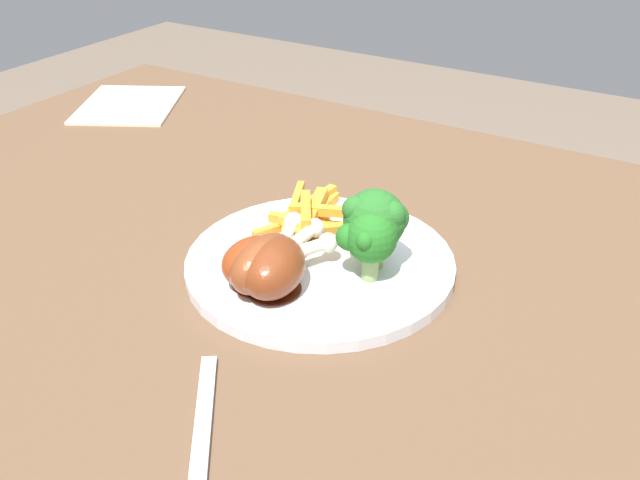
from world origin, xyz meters
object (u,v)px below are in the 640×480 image
carrot_fries_pile (312,219)px  fork (201,448)px  broccoli_floret_front (370,238)px  chicken_drumstick_far (271,264)px  chicken_drumstick_near (261,262)px  dining_table (321,338)px  broccoli_floret_middle (377,220)px  chicken_drumstick_extra (268,261)px  dinner_plate (320,263)px

carrot_fries_pile → fork: bearing=106.9°
broccoli_floret_front → chicken_drumstick_far: size_ratio=0.48×
chicken_drumstick_near → chicken_drumstick_far: bearing=-179.1°
dining_table → broccoli_floret_middle: (-0.06, -0.00, 0.16)m
carrot_fries_pile → chicken_drumstick_far: bearing=102.6°
chicken_drumstick_extra → dining_table: bearing=-97.1°
dining_table → chicken_drumstick_near: chicken_drumstick_near is taller
broccoli_floret_middle → carrot_fries_pile: (0.09, -0.03, -0.04)m
dinner_plate → broccoli_floret_middle: size_ratio=3.33×
carrot_fries_pile → chicken_drumstick_near: bearing=97.4°
carrot_fries_pile → chicken_drumstick_extra: size_ratio=0.98×
carrot_fries_pile → broccoli_floret_middle: bearing=161.3°
fork → dinner_plate: bearing=156.4°
dining_table → broccoli_floret_front: broccoli_floret_front is taller
chicken_drumstick_far → carrot_fries_pile: bearing=-77.4°
broccoli_floret_front → broccoli_floret_middle: 0.02m
broccoli_floret_front → broccoli_floret_middle: size_ratio=0.85×
broccoli_floret_front → chicken_drumstick_far: 0.09m
carrot_fries_pile → fork: 0.30m
chicken_drumstick_near → fork: chicken_drumstick_near is taller
dining_table → dinner_plate: bearing=118.3°
chicken_drumstick_extra → fork: (-0.07, 0.18, -0.03)m
chicken_drumstick_far → fork: 0.19m
broccoli_floret_front → chicken_drumstick_extra: 0.09m
chicken_drumstick_near → broccoli_floret_front: bearing=-144.4°
broccoli_floret_front → fork: broccoli_floret_front is taller
fork → broccoli_floret_front: bearing=143.2°
dinner_plate → broccoli_floret_front: (-0.06, 0.01, 0.05)m
broccoli_floret_middle → fork: (0.00, 0.26, -0.06)m
carrot_fries_pile → chicken_drumstick_extra: chicken_drumstick_extra is taller
broccoli_floret_front → carrot_fries_pile: (0.09, -0.05, -0.03)m
chicken_drumstick_near → broccoli_floret_middle: bearing=-133.6°
chicken_drumstick_far → dinner_plate: bearing=-101.4°
broccoli_floret_middle → broccoli_floret_front: bearing=100.9°
dining_table → dinner_plate: dinner_plate is taller
broccoli_floret_front → chicken_drumstick_extra: (0.07, 0.06, -0.02)m
dinner_plate → carrot_fries_pile: 0.06m
chicken_drumstick_far → chicken_drumstick_near: bearing=0.9°
broccoli_floret_front → chicken_drumstick_extra: broccoli_floret_front is taller
dinner_plate → chicken_drumstick_extra: (0.02, 0.06, 0.03)m
broccoli_floret_middle → fork: broccoli_floret_middle is taller
broccoli_floret_front → fork: bearing=88.5°
dinner_plate → broccoli_floret_front: 0.07m
fork → carrot_fries_pile: bearing=161.6°
carrot_fries_pile → dining_table: bearing=133.6°
broccoli_floret_front → carrot_fries_pile: size_ratio=0.50×
chicken_drumstick_extra → carrot_fries_pile: bearing=-79.4°
chicken_drumstick_extra → broccoli_floret_front: bearing=-143.1°
dining_table → broccoli_floret_middle: bearing=-179.2°
chicken_drumstick_near → chicken_drumstick_extra: bearing=-164.4°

